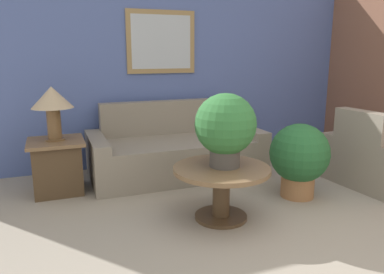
{
  "coord_description": "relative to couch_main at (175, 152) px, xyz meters",
  "views": [
    {
      "loc": [
        -1.78,
        -1.71,
        1.46
      ],
      "look_at": [
        -0.41,
        1.89,
        0.59
      ],
      "focal_mm": 35.0,
      "sensor_mm": 36.0,
      "label": 1
    }
  ],
  "objects": [
    {
      "name": "wall_back",
      "position": [
        0.39,
        0.58,
        1.03
      ],
      "size": [
        6.63,
        0.09,
        2.6
      ],
      "color": "#5166A8",
      "rests_on": "ground_plane"
    },
    {
      "name": "potted_plant_on_table",
      "position": [
        0.02,
        -1.35,
        0.56
      ],
      "size": [
        0.54,
        0.54,
        0.65
      ],
      "color": "#4C4742",
      "rests_on": "coffee_table"
    },
    {
      "name": "coffee_table",
      "position": [
        -0.02,
        -1.37,
        0.07
      ],
      "size": [
        0.86,
        0.86,
        0.48
      ],
      "color": "#4C3823",
      "rests_on": "ground_plane"
    },
    {
      "name": "armchair",
      "position": [
        2.07,
        -1.17,
        -0.0
      ],
      "size": [
        1.02,
        1.05,
        0.86
      ],
      "rotation": [
        0.0,
        0.0,
        1.64
      ],
      "color": "gray",
      "rests_on": "ground_plane"
    },
    {
      "name": "table_lamp",
      "position": [
        -1.37,
        -0.14,
        0.7
      ],
      "size": [
        0.42,
        0.42,
        0.56
      ],
      "color": "brown",
      "rests_on": "side_table"
    },
    {
      "name": "side_table",
      "position": [
        -1.37,
        -0.14,
        0.01
      ],
      "size": [
        0.57,
        0.57,
        0.57
      ],
      "color": "#4C3823",
      "rests_on": "ground_plane"
    },
    {
      "name": "couch_main",
      "position": [
        0.0,
        0.0,
        0.0
      ],
      "size": [
        2.04,
        0.99,
        0.86
      ],
      "color": "gray",
      "rests_on": "ground_plane"
    },
    {
      "name": "potted_plant_floor",
      "position": [
        0.95,
        -1.17,
        0.15
      ],
      "size": [
        0.61,
        0.61,
        0.77
      ],
      "color": "#9E6B42",
      "rests_on": "ground_plane"
    }
  ]
}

